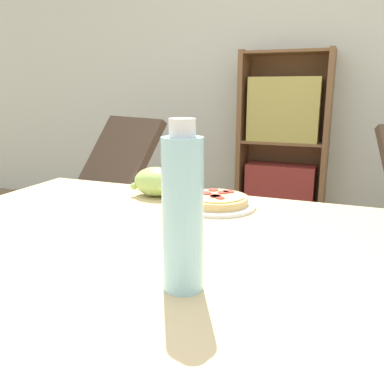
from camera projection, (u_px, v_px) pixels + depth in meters
name	position (u px, v px, depth m)	size (l,w,h in m)	color
wall_back	(293.00, 57.00, 3.09)	(8.00, 0.05, 2.60)	silver
dining_table	(155.00, 286.00, 0.86)	(1.25, 0.95, 0.75)	#D1B27F
pizza_on_plate	(217.00, 202.00, 1.11)	(0.21, 0.21, 0.04)	white
grape_bunch	(156.00, 182.00, 1.22)	(0.14, 0.11, 0.09)	#A8CC66
drink_bottle	(183.00, 212.00, 0.63)	(0.07, 0.07, 0.27)	#A3DBEA
lounge_chair_near	(97.00, 213.00, 2.61)	(0.77, 0.91, 0.88)	black
bookshelf	(282.00, 149.00, 3.11)	(0.66, 0.29, 1.34)	brown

